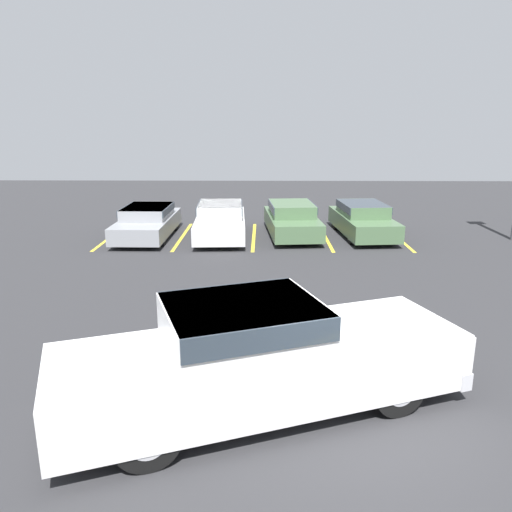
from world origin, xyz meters
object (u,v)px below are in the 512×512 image
at_px(parked_sedan_c, 292,218).
at_px(parked_sedan_d, 363,219).
at_px(pickup_truck, 263,356).
at_px(wheel_stop_curb, 224,219).
at_px(parked_sedan_b, 220,220).
at_px(parked_sedan_a, 148,221).

distance_m(parked_sedan_c, parked_sedan_d, 2.70).
xyz_separation_m(pickup_truck, wheel_stop_curb, (-1.74, 14.72, -0.80)).
bearing_deg(wheel_stop_curb, parked_sedan_d, -27.08).
distance_m(pickup_truck, parked_sedan_b, 11.61).
xyz_separation_m(parked_sedan_b, parked_sedan_c, (2.69, 0.39, -0.02)).
height_order(pickup_truck, parked_sedan_a, pickup_truck).
height_order(parked_sedan_c, wheel_stop_curb, parked_sedan_c).
relative_size(parked_sedan_a, parked_sedan_d, 1.00).
bearing_deg(parked_sedan_a, parked_sedan_d, 93.09).
bearing_deg(parked_sedan_c, pickup_truck, -10.04).
relative_size(pickup_truck, parked_sedan_a, 1.46).
bearing_deg(pickup_truck, parked_sedan_b, 77.96).
distance_m(parked_sedan_a, parked_sedan_b, 2.75).
xyz_separation_m(pickup_truck, parked_sedan_d, (3.78, 11.89, -0.21)).
distance_m(pickup_truck, parked_sedan_c, 11.94).
height_order(pickup_truck, wheel_stop_curb, pickup_truck).
bearing_deg(parked_sedan_a, pickup_truck, 21.22).
xyz_separation_m(parked_sedan_a, parked_sedan_b, (2.75, -0.03, 0.06)).
distance_m(parked_sedan_a, wheel_stop_curb, 4.16).
distance_m(pickup_truck, parked_sedan_a, 12.33).
bearing_deg(parked_sedan_b, wheel_stop_curb, 179.55).
distance_m(parked_sedan_d, wheel_stop_curb, 6.23).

